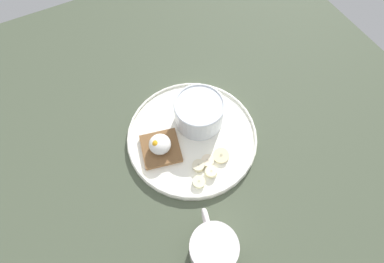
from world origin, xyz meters
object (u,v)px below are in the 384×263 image
at_px(banana_slice_back, 211,172).
at_px(banana_slice_right, 199,166).
at_px(poached_egg, 159,144).
at_px(banana_slice_inner, 221,156).
at_px(oatmeal_bowl, 199,112).
at_px(banana_slice_left, 199,182).
at_px(banana_slice_front, 209,160).
at_px(coffee_mug, 213,249).
at_px(toast_slice, 161,148).

height_order(banana_slice_back, banana_slice_right, same).
relative_size(banana_slice_back, banana_slice_right, 0.94).
height_order(poached_egg, banana_slice_inner, poached_egg).
xyz_separation_m(oatmeal_bowl, banana_slice_left, (0.07, 0.14, -0.03)).
height_order(banana_slice_front, banana_slice_back, banana_slice_back).
height_order(banana_slice_right, coffee_mug, coffee_mug).
relative_size(oatmeal_bowl, coffee_mug, 0.97).
bearing_deg(banana_slice_front, banana_slice_back, 72.99).
bearing_deg(banana_slice_inner, toast_slice, -34.88).
bearing_deg(banana_slice_right, poached_egg, -53.50).
distance_m(banana_slice_left, banana_slice_back, 0.03).
xyz_separation_m(banana_slice_left, banana_slice_inner, (-0.07, -0.03, 0.00)).
bearing_deg(poached_egg, banana_slice_back, 126.25).
bearing_deg(coffee_mug, poached_egg, -90.45).
bearing_deg(oatmeal_bowl, banana_slice_back, 73.32).
distance_m(banana_slice_left, banana_slice_inner, 0.08).
bearing_deg(banana_slice_inner, banana_slice_front, -5.44).
height_order(banana_slice_front, banana_slice_right, banana_slice_right).
xyz_separation_m(oatmeal_bowl, banana_slice_front, (0.03, 0.10, -0.03)).
bearing_deg(toast_slice, banana_slice_left, 109.90).
bearing_deg(banana_slice_right, toast_slice, -53.88).
bearing_deg(banana_slice_back, poached_egg, -53.75).
bearing_deg(banana_slice_right, banana_slice_left, 63.23).
bearing_deg(toast_slice, coffee_mug, 89.38).
height_order(banana_slice_back, banana_slice_inner, same).
bearing_deg(oatmeal_bowl, banana_slice_front, 73.41).
height_order(toast_slice, poached_egg, poached_egg).
relative_size(banana_slice_left, banana_slice_back, 0.98).
bearing_deg(toast_slice, banana_slice_front, 137.41).
bearing_deg(poached_egg, oatmeal_bowl, -165.61).
xyz_separation_m(toast_slice, poached_egg, (0.00, 0.00, 0.02)).
xyz_separation_m(banana_slice_inner, coffee_mug, (0.11, 0.16, 0.03)).
xyz_separation_m(toast_slice, banana_slice_inner, (-0.11, 0.08, -0.00)).
relative_size(banana_slice_left, banana_slice_inner, 0.84).
distance_m(banana_slice_left, banana_slice_right, 0.04).
relative_size(banana_slice_right, banana_slice_inner, 0.91).
bearing_deg(banana_slice_inner, oatmeal_bowl, -90.44).
height_order(oatmeal_bowl, banana_slice_inner, oatmeal_bowl).
height_order(banana_slice_inner, coffee_mug, coffee_mug).
height_order(banana_slice_left, coffee_mug, coffee_mug).
xyz_separation_m(toast_slice, banana_slice_back, (-0.07, 0.10, -0.00)).
xyz_separation_m(banana_slice_right, banana_slice_inner, (-0.06, 0.00, -0.00)).
distance_m(toast_slice, banana_slice_left, 0.12).
bearing_deg(toast_slice, oatmeal_bowl, -165.57).
distance_m(poached_egg, coffee_mug, 0.24).
bearing_deg(coffee_mug, banana_slice_left, -107.66).
distance_m(poached_egg, banana_slice_left, 0.12).
bearing_deg(coffee_mug, banana_slice_back, -118.67).
xyz_separation_m(banana_slice_front, banana_slice_right, (0.03, 0.00, 0.00)).
bearing_deg(banana_slice_back, oatmeal_bowl, -106.68).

